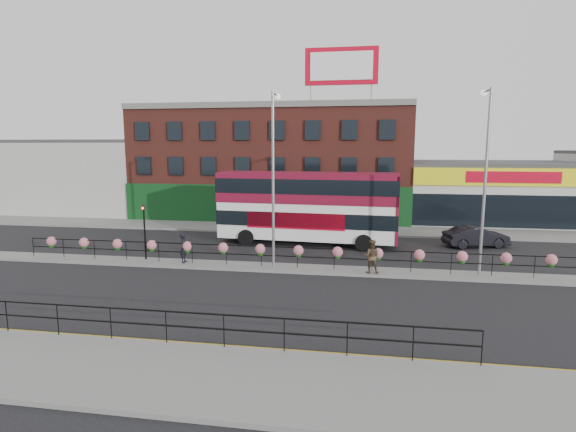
# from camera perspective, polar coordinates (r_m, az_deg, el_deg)

# --- Properties ---
(ground) EXTENTS (120.00, 120.00, 0.00)m
(ground) POSITION_cam_1_polar(r_m,az_deg,el_deg) (24.79, -1.12, -6.77)
(ground) COLOR black
(ground) RESTS_ON ground
(south_pavement) EXTENTS (60.00, 4.00, 0.15)m
(south_pavement) POSITION_cam_1_polar(r_m,az_deg,el_deg) (13.92, -10.55, -19.56)
(south_pavement) COLOR slate
(south_pavement) RESTS_ON ground
(north_pavement) EXTENTS (60.00, 4.00, 0.15)m
(north_pavement) POSITION_cam_1_polar(r_m,az_deg,el_deg) (36.35, 2.27, -1.64)
(north_pavement) COLOR slate
(north_pavement) RESTS_ON ground
(median) EXTENTS (60.00, 1.60, 0.15)m
(median) POSITION_cam_1_polar(r_m,az_deg,el_deg) (24.77, -1.12, -6.61)
(median) COLOR slate
(median) RESTS_ON ground
(yellow_line_inner) EXTENTS (60.00, 0.10, 0.01)m
(yellow_line_inner) POSITION_cam_1_polar(r_m,az_deg,el_deg) (15.90, -7.64, -16.00)
(yellow_line_inner) COLOR gold
(yellow_line_inner) RESTS_ON ground
(yellow_line_outer) EXTENTS (60.00, 0.10, 0.01)m
(yellow_line_outer) POSITION_cam_1_polar(r_m,az_deg,el_deg) (15.74, -7.84, -16.26)
(yellow_line_outer) COLOR gold
(yellow_line_outer) RESTS_ON ground
(brick_building) EXTENTS (25.00, 12.21, 10.30)m
(brick_building) POSITION_cam_1_polar(r_m,az_deg,el_deg) (44.26, -1.61, 6.82)
(brick_building) COLOR brown
(brick_building) RESTS_ON ground
(supermarket) EXTENTS (15.00, 12.25, 5.30)m
(supermarket) POSITION_cam_1_polar(r_m,az_deg,el_deg) (45.12, 24.24, 2.93)
(supermarket) COLOR silver
(supermarket) RESTS_ON ground
(warehouse_west) EXTENTS (15.50, 12.00, 7.30)m
(warehouse_west) POSITION_cam_1_polar(r_m,az_deg,el_deg) (52.11, -24.11, 4.73)
(warehouse_west) COLOR #B2B1AD
(warehouse_west) RESTS_ON ground
(billboard) EXTENTS (6.00, 0.29, 4.40)m
(billboard) POSITION_cam_1_polar(r_m,az_deg,el_deg) (39.07, 6.79, 18.36)
(billboard) COLOR red
(billboard) RESTS_ON brick_building
(median_railing) EXTENTS (30.04, 0.56, 1.23)m
(median_railing) POSITION_cam_1_polar(r_m,az_deg,el_deg) (24.53, -1.13, -4.42)
(median_railing) COLOR black
(median_railing) RESTS_ON median
(south_railing) EXTENTS (20.04, 0.05, 1.12)m
(south_railing) POSITION_cam_1_polar(r_m,az_deg,el_deg) (15.85, -15.26, -12.56)
(south_railing) COLOR black
(south_railing) RESTS_ON south_pavement
(double_decker_bus) EXTENTS (12.34, 3.65, 4.93)m
(double_decker_bus) POSITION_cam_1_polar(r_m,az_deg,el_deg) (30.60, 2.54, 1.98)
(double_decker_bus) COLOR white
(double_decker_bus) RESTS_ON ground
(car) EXTENTS (3.70, 5.01, 1.39)m
(car) POSITION_cam_1_polar(r_m,az_deg,el_deg) (32.58, 22.77, -2.43)
(car) COLOR black
(car) RESTS_ON ground
(pedestrian_a) EXTENTS (0.67, 0.49, 1.70)m
(pedestrian_a) POSITION_cam_1_polar(r_m,az_deg,el_deg) (26.08, -13.08, -3.95)
(pedestrian_a) COLOR black
(pedestrian_a) RESTS_ON median
(pedestrian_b) EXTENTS (0.92, 0.75, 1.76)m
(pedestrian_b) POSITION_cam_1_polar(r_m,az_deg,el_deg) (23.72, 10.52, -5.06)
(pedestrian_b) COLOR #4B3B29
(pedestrian_b) RESTS_ON median
(lamp_column_west) EXTENTS (0.34, 1.64, 9.37)m
(lamp_column_west) POSITION_cam_1_polar(r_m,az_deg,el_deg) (24.09, -1.80, 6.53)
(lamp_column_west) COLOR gray
(lamp_column_west) RESTS_ON median
(lamp_column_east) EXTENTS (0.34, 1.65, 9.39)m
(lamp_column_east) POSITION_cam_1_polar(r_m,az_deg,el_deg) (24.68, 23.73, 5.88)
(lamp_column_east) COLOR gray
(lamp_column_east) RESTS_ON median
(traffic_light_median) EXTENTS (0.15, 0.28, 3.65)m
(traffic_light_median) POSITION_cam_1_polar(r_m,az_deg,el_deg) (27.19, -17.81, -0.48)
(traffic_light_median) COLOR black
(traffic_light_median) RESTS_ON median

